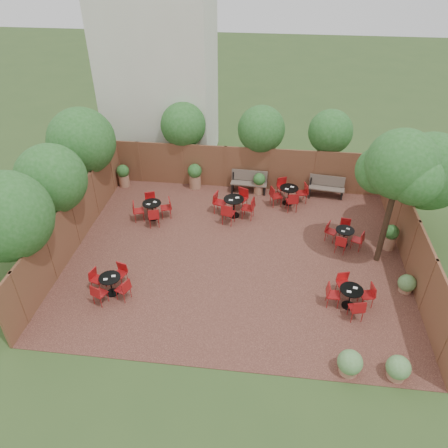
# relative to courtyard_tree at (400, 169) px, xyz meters

# --- Properties ---
(ground) EXTENTS (80.00, 80.00, 0.00)m
(ground) POSITION_rel_courtyard_tree_xyz_m (-5.04, -0.32, -3.67)
(ground) COLOR #354F23
(ground) RESTS_ON ground
(courtyard_paving) EXTENTS (12.00, 10.00, 0.02)m
(courtyard_paving) POSITION_rel_courtyard_tree_xyz_m (-5.04, -0.32, -3.66)
(courtyard_paving) COLOR #3B1F18
(courtyard_paving) RESTS_ON ground
(fence_back) EXTENTS (12.00, 0.08, 2.00)m
(fence_back) POSITION_rel_courtyard_tree_xyz_m (-5.04, 4.68, -2.67)
(fence_back) COLOR brown
(fence_back) RESTS_ON ground
(fence_left) EXTENTS (0.08, 10.00, 2.00)m
(fence_left) POSITION_rel_courtyard_tree_xyz_m (-11.04, -0.32, -2.67)
(fence_left) COLOR brown
(fence_left) RESTS_ON ground
(fence_right) EXTENTS (0.08, 10.00, 2.00)m
(fence_right) POSITION_rel_courtyard_tree_xyz_m (0.96, -0.32, -2.67)
(fence_right) COLOR brown
(fence_right) RESTS_ON ground
(neighbour_building) EXTENTS (5.00, 4.00, 8.00)m
(neighbour_building) POSITION_rel_courtyard_tree_xyz_m (-9.54, 7.68, 0.33)
(neighbour_building) COLOR beige
(neighbour_building) RESTS_ON ground
(overhang_foliage) EXTENTS (16.06, 10.65, 2.76)m
(overhang_foliage) POSITION_rel_courtyard_tree_xyz_m (-7.30, 1.53, -0.92)
(overhang_foliage) COLOR #21581C
(overhang_foliage) RESTS_ON ground
(courtyard_tree) EXTENTS (2.50, 2.40, 4.94)m
(courtyard_tree) POSITION_rel_courtyard_tree_xyz_m (0.00, 0.00, 0.00)
(courtyard_tree) COLOR black
(courtyard_tree) RESTS_ON courtyard_paving
(park_bench_left) EXTENTS (1.63, 0.60, 0.99)m
(park_bench_left) POSITION_rel_courtyard_tree_xyz_m (-4.94, 4.31, -3.14)
(park_bench_left) COLOR brown
(park_bench_left) RESTS_ON courtyard_paving
(park_bench_right) EXTENTS (1.57, 0.67, 0.94)m
(park_bench_right) POSITION_rel_courtyard_tree_xyz_m (-1.52, 4.31, -3.17)
(park_bench_right) COLOR brown
(park_bench_right) RESTS_ON courtyard_paving
(bistro_tables) EXTENTS (9.21, 7.84, 0.94)m
(bistro_tables) POSITION_rel_courtyard_tree_xyz_m (-4.85, 0.82, -3.22)
(bistro_tables) COLOR black
(bistro_tables) RESTS_ON courtyard_paving
(planters) EXTENTS (11.78, 4.19, 1.16)m
(planters) POSITION_rel_courtyard_tree_xyz_m (-5.95, 3.52, -3.08)
(planters) COLOR #9A684D
(planters) RESTS_ON courtyard_paving
(low_shrubs) EXTENTS (2.85, 4.06, 0.73)m
(low_shrubs) POSITION_rel_courtyard_tree_xyz_m (-0.58, -4.11, -3.32)
(low_shrubs) COLOR #9A684D
(low_shrubs) RESTS_ON courtyard_paving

